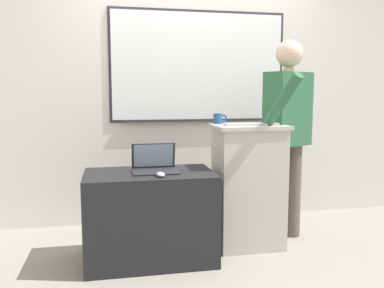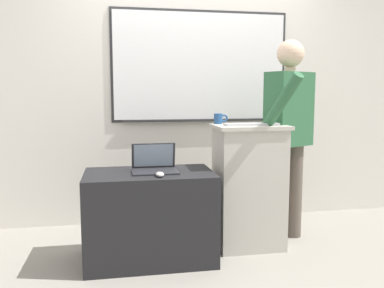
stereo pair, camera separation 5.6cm
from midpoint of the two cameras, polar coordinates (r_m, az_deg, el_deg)
name	(u,v)px [view 2 (the right image)]	position (r m, az deg, el deg)	size (l,w,h in m)	color
ground_plane	(222,268)	(3.15, 4.72, -16.90)	(30.00, 30.00, 0.00)	gray
back_wall	(191,76)	(4.12, 0.30, 9.54)	(6.40, 0.17, 2.90)	silver
lectern_podium	(249,186)	(3.43, 8.43, -5.85)	(0.59, 0.44, 1.02)	#BCB7AD
side_desk	(150,216)	(3.18, -5.44, -10.04)	(0.97, 0.59, 0.69)	black
person_presenter	(289,126)	(3.59, 13.86, 2.50)	(0.58, 0.68, 1.73)	brown
laptop	(154,163)	(3.13, -4.80, -2.72)	(0.34, 0.27, 0.21)	#28282D
wireless_keyboard	(251,124)	(3.30, 8.83, 2.76)	(0.44, 0.12, 0.02)	silver
computer_mouse_by_laptop	(160,174)	(2.92, -3.97, -4.27)	(0.06, 0.10, 0.03)	silver
coffee_mug	(219,119)	(3.44, 4.27, 3.57)	(0.12, 0.07, 0.09)	#234C84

